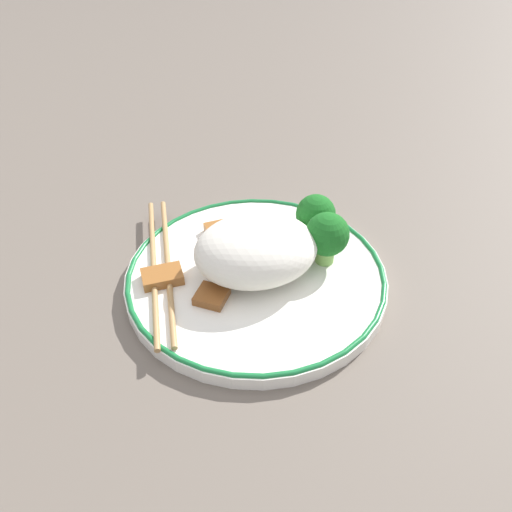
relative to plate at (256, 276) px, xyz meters
The scene contains 10 objects.
ground_plane 0.01m from the plate, ahead, with size 3.00×3.00×0.00m, color #665B51.
plate is the anchor object (origin of this frame).
rice_mound 0.03m from the plate, behind, with size 0.12×0.09×0.06m.
broccoli_back_left 0.08m from the plate, ahead, with size 0.04×0.04×0.05m.
broccoli_back_center 0.09m from the plate, 28.29° to the left, with size 0.04×0.04×0.05m.
meat_near_front 0.03m from the plate, 23.49° to the left, with size 0.03×0.03×0.01m.
meat_near_left 0.07m from the plate, 110.03° to the left, with size 0.03×0.03×0.01m.
meat_near_right 0.09m from the plate, behind, with size 0.04×0.03×0.01m.
meat_near_back 0.06m from the plate, 151.17° to the right, with size 0.04×0.04×0.01m.
chopsticks 0.09m from the plate, 161.56° to the left, with size 0.03×0.21×0.01m.
Camera 1 is at (-0.09, -0.35, 0.33)m, focal length 35.00 mm.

